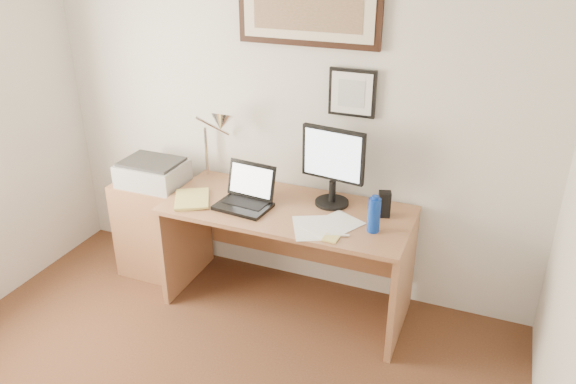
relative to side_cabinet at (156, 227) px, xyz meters
The scene contains 17 objects.
wall_back 1.32m from the side_cabinet, 19.18° to the left, with size 3.50×0.02×2.50m, color silver.
side_cabinet is the anchor object (origin of this frame).
water_bottle 1.73m from the side_cabinet, ahead, with size 0.07×0.07×0.21m, color #0C33A0.
bottle_cap 1.77m from the side_cabinet, ahead, with size 0.04×0.04×0.02m, color #0C33A0.
speaker 1.74m from the side_cabinet, ahead, with size 0.07×0.06×0.17m, color black.
paper_sheet_a 1.38m from the side_cabinet, 10.29° to the right, with size 0.22×0.31×0.00m, color white.
paper_sheet_b 1.48m from the side_cabinet, ahead, with size 0.24×0.34×0.00m, color white.
sticky_pad 1.54m from the side_cabinet, 12.60° to the right, with size 0.09×0.09×0.01m, color #DFD069.
marker_pen 1.56m from the side_cabinet, 10.65° to the right, with size 0.02×0.02×0.14m, color white.
book 0.58m from the side_cabinet, 34.21° to the right, with size 0.22×0.30×0.02m, color #D1C362.
desk 1.08m from the side_cabinet, ahead, with size 1.60×0.70×0.75m.
laptop 0.93m from the side_cabinet, ahead, with size 0.36×0.33×0.26m.
lcd_monitor 1.49m from the side_cabinet, ahead, with size 0.42×0.22×0.52m.
printer 0.45m from the side_cabinet, 26.35° to the right, with size 0.44×0.34×0.18m.
desk_lamp 0.98m from the side_cabinet, 14.38° to the left, with size 0.29×0.27×0.53m.
picture_large 1.93m from the side_cabinet, 15.25° to the left, with size 0.92×0.04×0.47m.
picture_small 1.77m from the side_cabinet, 12.05° to the left, with size 0.30×0.03×0.30m.
Camera 1 is at (1.35, -1.35, 2.40)m, focal length 35.00 mm.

